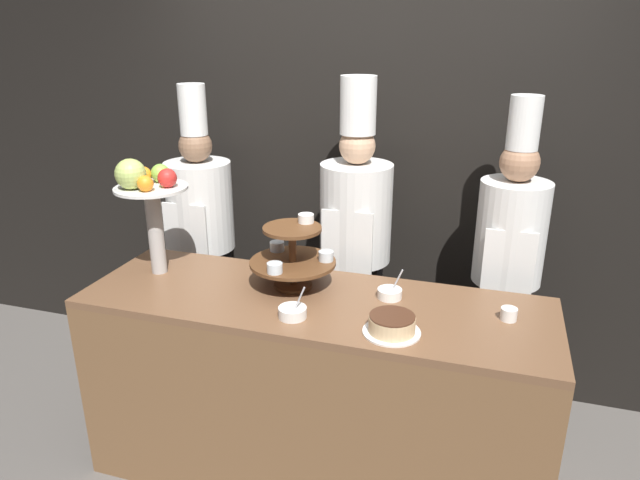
{
  "coord_description": "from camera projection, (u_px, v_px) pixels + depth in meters",
  "views": [
    {
      "loc": [
        0.72,
        -1.85,
        2.1
      ],
      "look_at": [
        0.0,
        0.45,
        1.21
      ],
      "focal_mm": 32.0,
      "sensor_mm": 36.0,
      "label": 1
    }
  ],
  "objects": [
    {
      "name": "buffet_counter",
      "position": [
        314.0,
        390.0,
        2.73
      ],
      "size": [
        2.12,
        0.69,
        0.96
      ],
      "color": "brown",
      "rests_on": "ground_plane"
    },
    {
      "name": "tiered_stand",
      "position": [
        293.0,
        255.0,
        2.64
      ],
      "size": [
        0.4,
        0.4,
        0.34
      ],
      "color": "brown",
      "rests_on": "buffet_counter"
    },
    {
      "name": "serving_bowl_near",
      "position": [
        293.0,
        312.0,
        2.4
      ],
      "size": [
        0.12,
        0.12,
        0.15
      ],
      "color": "white",
      "rests_on": "buffet_counter"
    },
    {
      "name": "serving_bowl_far",
      "position": [
        390.0,
        293.0,
        2.57
      ],
      "size": [
        0.11,
        0.11,
        0.15
      ],
      "color": "white",
      "rests_on": "buffet_counter"
    },
    {
      "name": "chef_left",
      "position": [
        202.0,
        232.0,
        3.41
      ],
      "size": [
        0.39,
        0.39,
        1.82
      ],
      "color": "black",
      "rests_on": "ground_plane"
    },
    {
      "name": "chef_center_left",
      "position": [
        355.0,
        240.0,
        3.13
      ],
      "size": [
        0.39,
        0.39,
        1.89
      ],
      "color": "#28282D",
      "rests_on": "ground_plane"
    },
    {
      "name": "fruit_pedestal",
      "position": [
        147.0,
        192.0,
        2.71
      ],
      "size": [
        0.35,
        0.35,
        0.58
      ],
      "color": "#B2ADA8",
      "rests_on": "buffet_counter"
    },
    {
      "name": "chef_center_right",
      "position": [
        507.0,
        262.0,
        2.92
      ],
      "size": [
        0.35,
        0.35,
        1.82
      ],
      "color": "#38332D",
      "rests_on": "ground_plane"
    },
    {
      "name": "wall_back",
      "position": [
        368.0,
        157.0,
        3.34
      ],
      "size": [
        10.0,
        0.06,
        2.8
      ],
      "color": "black",
      "rests_on": "ground_plane"
    },
    {
      "name": "cake_round",
      "position": [
        392.0,
        325.0,
        2.27
      ],
      "size": [
        0.23,
        0.23,
        0.08
      ],
      "color": "white",
      "rests_on": "buffet_counter"
    },
    {
      "name": "cup_white",
      "position": [
        509.0,
        314.0,
        2.37
      ],
      "size": [
        0.07,
        0.07,
        0.05
      ],
      "color": "white",
      "rests_on": "buffet_counter"
    }
  ]
}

